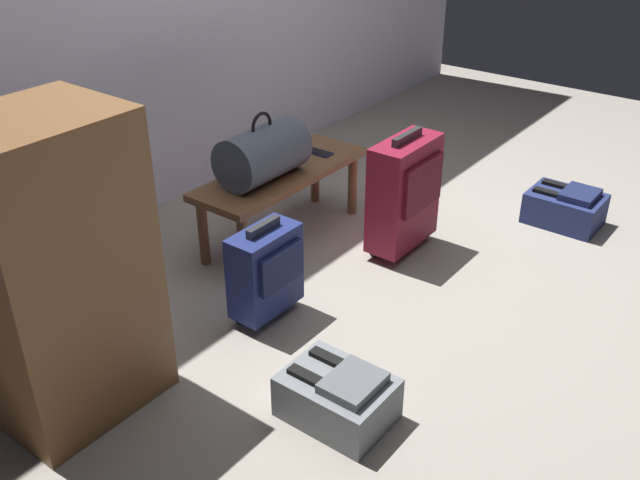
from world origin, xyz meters
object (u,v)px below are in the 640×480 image
object	(u,v)px
duffel_bag_slate	(263,154)
backpack_grey	(338,396)
cell_phone	(319,152)
backpack_navy	(565,207)
suitcase_upright_burgundy	(405,192)
suitcase_small_navy	(266,270)
bench	(282,180)
side_cabinet	(56,272)

from	to	relation	value
duffel_bag_slate	backpack_grey	xyz separation A→B (m)	(-0.78, -1.02, -0.42)
backpack_grey	cell_phone	bearing A→B (deg)	39.82
duffel_bag_slate	cell_phone	world-z (taller)	duffel_bag_slate
backpack_navy	suitcase_upright_burgundy	bearing A→B (deg)	145.11
suitcase_upright_burgundy	suitcase_small_navy	world-z (taller)	suitcase_upright_burgundy
bench	cell_phone	bearing A→B (deg)	-3.45
backpack_grey	side_cabinet	distance (m)	1.06
backpack_navy	side_cabinet	size ratio (longest dim) A/B	0.35
cell_phone	side_cabinet	distance (m)	1.72
suitcase_small_navy	backpack_navy	distance (m)	1.79
suitcase_small_navy	bench	bearing A→B (deg)	34.52
bench	backpack_navy	distance (m)	1.54
cell_phone	backpack_grey	xyz separation A→B (m)	(-1.20, -1.00, -0.29)
cell_phone	side_cabinet	xyz separation A→B (m)	(-1.70, -0.19, 0.17)
backpack_grey	duffel_bag_slate	bearing A→B (deg)	52.53
bench	backpack_grey	distance (m)	1.39
cell_phone	suitcase_upright_burgundy	xyz separation A→B (m)	(-0.03, -0.55, -0.06)
bench	backpack_grey	world-z (taller)	bench
suitcase_small_navy	side_cabinet	bearing A→B (deg)	165.56
bench	side_cabinet	size ratio (longest dim) A/B	0.91
duffel_bag_slate	cell_phone	size ratio (longest dim) A/B	3.06
backpack_grey	backpack_navy	distance (m)	1.95
suitcase_upright_burgundy	side_cabinet	size ratio (longest dim) A/B	0.57
bench	duffel_bag_slate	world-z (taller)	duffel_bag_slate
suitcase_upright_burgundy	suitcase_small_navy	xyz separation A→B (m)	(-0.85, 0.15, -0.08)
backpack_grey	side_cabinet	world-z (taller)	side_cabinet
bench	cell_phone	xyz separation A→B (m)	(0.29, -0.02, 0.06)
bench	side_cabinet	world-z (taller)	side_cabinet
bench	suitcase_upright_burgundy	xyz separation A→B (m)	(0.25, -0.57, 0.00)
suitcase_upright_burgundy	suitcase_small_navy	bearing A→B (deg)	169.86
side_cabinet	suitcase_small_navy	bearing A→B (deg)	-14.44
backpack_grey	suitcase_upright_burgundy	bearing A→B (deg)	21.21
duffel_bag_slate	suitcase_small_navy	size ratio (longest dim) A/B	0.96
bench	cell_phone	distance (m)	0.29
backpack_navy	duffel_bag_slate	bearing A→B (deg)	136.47
suitcase_upright_burgundy	duffel_bag_slate	bearing A→B (deg)	124.41
suitcase_upright_burgundy	backpack_grey	xyz separation A→B (m)	(-1.17, -0.45, -0.23)
bench	suitcase_upright_burgundy	world-z (taller)	suitcase_upright_burgundy
cell_phone	suitcase_upright_burgundy	size ratio (longest dim) A/B	0.23
bench	suitcase_small_navy	xyz separation A→B (m)	(-0.60, -0.41, -0.08)
duffel_bag_slate	backpack_grey	bearing A→B (deg)	-127.47
suitcase_upright_burgundy	cell_phone	bearing A→B (deg)	86.56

